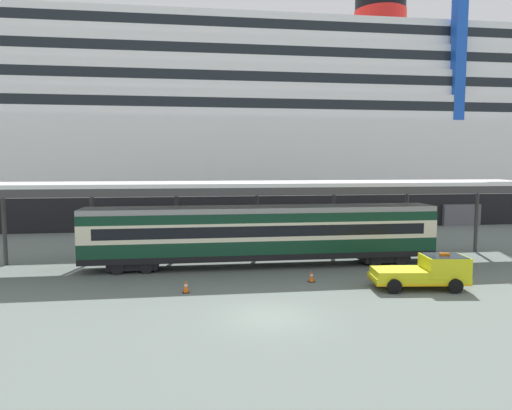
{
  "coord_description": "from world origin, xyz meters",
  "views": [
    {
      "loc": [
        -3.36,
        -20.14,
        7.03
      ],
      "look_at": [
        0.37,
        7.23,
        4.5
      ],
      "focal_mm": 32.09,
      "sensor_mm": 36.0,
      "label": 1
    }
  ],
  "objects_px": {
    "cruise_ship": "(337,135)",
    "dockside_crane": "(464,69)",
    "traffic_cone_mid": "(186,286)",
    "train_carriage": "(262,233)",
    "traffic_cone_near": "(311,276)",
    "service_truck": "(427,271)"
  },
  "relations": [
    {
      "from": "cruise_ship",
      "to": "train_carriage",
      "type": "relative_size",
      "value": 7.54
    },
    {
      "from": "service_truck",
      "to": "traffic_cone_mid",
      "type": "distance_m",
      "value": 13.5
    },
    {
      "from": "traffic_cone_mid",
      "to": "service_truck",
      "type": "bearing_deg",
      "value": -4.15
    },
    {
      "from": "traffic_cone_near",
      "to": "traffic_cone_mid",
      "type": "distance_m",
      "value": 7.46
    },
    {
      "from": "traffic_cone_mid",
      "to": "traffic_cone_near",
      "type": "bearing_deg",
      "value": 9.89
    },
    {
      "from": "traffic_cone_mid",
      "to": "train_carriage",
      "type": "bearing_deg",
      "value": 48.83
    },
    {
      "from": "train_carriage",
      "to": "traffic_cone_near",
      "type": "distance_m",
      "value": 5.43
    },
    {
      "from": "traffic_cone_mid",
      "to": "dockside_crane",
      "type": "distance_m",
      "value": 43.66
    },
    {
      "from": "cruise_ship",
      "to": "traffic_cone_mid",
      "type": "height_order",
      "value": "cruise_ship"
    },
    {
      "from": "cruise_ship",
      "to": "service_truck",
      "type": "distance_m",
      "value": 40.3
    },
    {
      "from": "cruise_ship",
      "to": "traffic_cone_near",
      "type": "bearing_deg",
      "value": -109.74
    },
    {
      "from": "cruise_ship",
      "to": "dockside_crane",
      "type": "distance_m",
      "value": 17.94
    },
    {
      "from": "service_truck",
      "to": "traffic_cone_mid",
      "type": "bearing_deg",
      "value": 175.85
    },
    {
      "from": "cruise_ship",
      "to": "service_truck",
      "type": "bearing_deg",
      "value": -100.16
    },
    {
      "from": "service_truck",
      "to": "traffic_cone_mid",
      "type": "relative_size",
      "value": 7.48
    },
    {
      "from": "traffic_cone_near",
      "to": "traffic_cone_mid",
      "type": "relative_size",
      "value": 0.99
    },
    {
      "from": "traffic_cone_near",
      "to": "traffic_cone_mid",
      "type": "height_order",
      "value": "traffic_cone_mid"
    },
    {
      "from": "train_carriage",
      "to": "traffic_cone_mid",
      "type": "xyz_separation_m",
      "value": [
        -5.09,
        -5.81,
        -1.96
      ]
    },
    {
      "from": "train_carriage",
      "to": "traffic_cone_mid",
      "type": "height_order",
      "value": "train_carriage"
    },
    {
      "from": "traffic_cone_near",
      "to": "dockside_crane",
      "type": "height_order",
      "value": "dockside_crane"
    },
    {
      "from": "cruise_ship",
      "to": "dockside_crane",
      "type": "height_order",
      "value": "dockside_crane"
    },
    {
      "from": "cruise_ship",
      "to": "service_truck",
      "type": "xyz_separation_m",
      "value": [
        -6.89,
        -38.44,
        -9.92
      ]
    }
  ]
}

